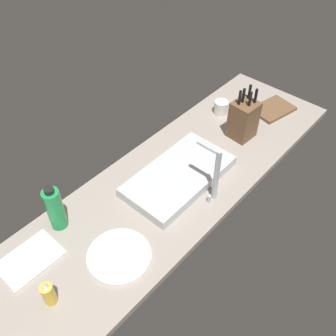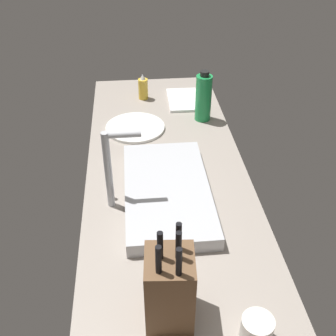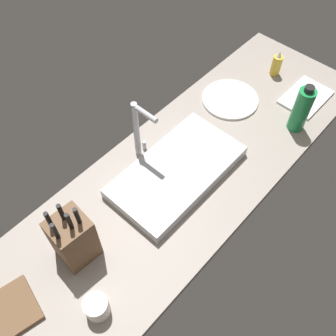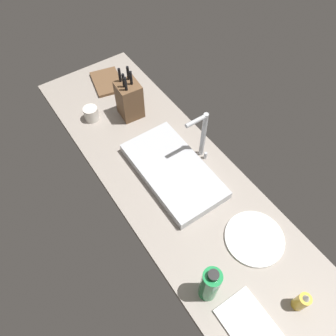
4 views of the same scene
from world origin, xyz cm
name	(u,v)px [view 1 (image 1 of 4)]	position (x,y,z in cm)	size (l,w,h in cm)	color
countertop_slab	(176,181)	(0.00, 0.00, 1.75)	(196.89, 59.56, 3.50)	gray
sink_basin	(179,175)	(-0.48, 1.35, 5.96)	(53.19, 28.52, 4.91)	#B7BABF
faucet	(214,171)	(-2.00, 19.17, 19.64)	(5.50, 12.13, 28.13)	#B7BABF
knife_block	(243,119)	(-46.56, 5.12, 14.21)	(13.00, 12.53, 28.44)	brown
cutting_board	(273,109)	(-77.29, 6.47, 4.40)	(22.86, 16.23, 1.80)	brown
soap_bottle	(48,293)	(76.20, 5.80, 8.98)	(4.64, 4.64, 12.76)	gold
water_bottle	(55,209)	(53.20, -19.55, 14.10)	(7.05, 7.05, 22.70)	#1E8E47
dinner_plate	(119,256)	(47.39, 10.77, 4.10)	(25.49, 25.49, 1.20)	white
dish_towel	(30,260)	(71.69, -14.12, 4.10)	(23.51, 16.30, 1.20)	white
coffee_mug	(221,107)	(-55.38, -14.55, 7.38)	(7.75, 7.75, 7.75)	silver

